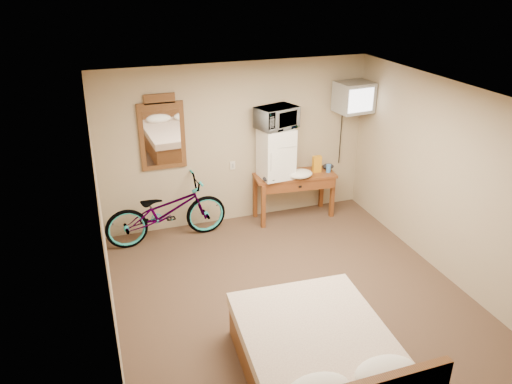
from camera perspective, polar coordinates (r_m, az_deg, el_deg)
The scene contains 13 objects.
room at distance 5.67m, azimuth 4.59°, elevation -1.74°, with size 4.60×4.64×2.50m.
desk at distance 7.91m, azimuth 4.49°, elevation 1.13°, with size 1.32×0.61×0.75m.
mini_fridge at distance 7.64m, azimuth 2.30°, elevation 4.50°, with size 0.51×0.49×0.78m.
microwave at distance 7.47m, azimuth 2.37°, elevation 8.50°, with size 0.59×0.40×0.32m, color white.
snack_bag at distance 7.96m, azimuth 6.97°, elevation 3.19°, with size 0.13×0.08×0.27m, color orange.
blue_cup at distance 8.00m, azimuth 8.28°, elevation 2.69°, with size 0.07×0.07×0.13m, color #3E7DD3.
cloth_cream at distance 7.74m, azimuth 5.03°, elevation 2.07°, with size 0.40×0.31×0.12m, color silver.
cloth_dark_a at distance 7.59m, azimuth 1.70°, elevation 1.58°, with size 0.25×0.19×0.10m, color black.
cloth_dark_b at distance 8.14m, azimuth 8.25°, elevation 2.92°, with size 0.19×0.15×0.08m, color black.
crt_television at distance 7.93m, azimuth 11.11°, elevation 10.60°, with size 0.57×0.62×0.46m.
wall_mirror at distance 7.33m, azimuth -10.68°, elevation 6.59°, with size 0.66×0.04×1.11m.
bicycle at distance 7.42m, azimuth -10.20°, elevation -2.15°, with size 0.63×1.80×0.94m, color black.
bed at distance 5.07m, azimuth 7.48°, elevation -18.61°, with size 1.50×1.96×0.90m.
Camera 1 is at (-2.07, -4.65, 3.74)m, focal length 35.00 mm.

